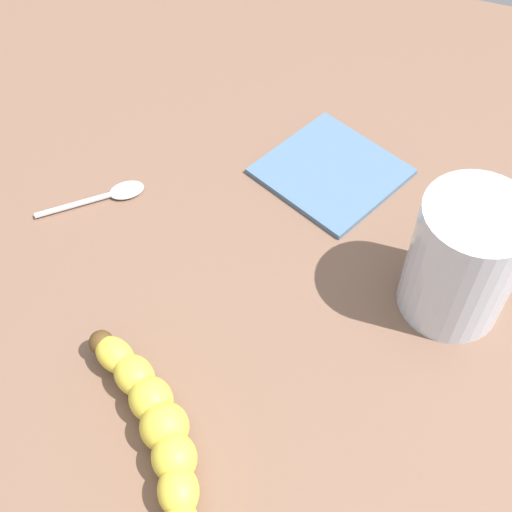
% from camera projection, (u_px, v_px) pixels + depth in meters
% --- Properties ---
extents(wooden_tabletop, '(1.20, 1.20, 0.03)m').
position_uv_depth(wooden_tabletop, '(247.00, 354.00, 0.61)').
color(wooden_tabletop, brown).
rests_on(wooden_tabletop, ground).
extents(banana, '(0.16, 0.15, 0.04)m').
position_uv_depth(banana, '(156.00, 430.00, 0.53)').
color(banana, yellow).
rests_on(banana, wooden_tabletop).
extents(smoothie_glass, '(0.09, 0.09, 0.12)m').
position_uv_depth(smoothie_glass, '(462.00, 263.00, 0.58)').
color(smoothie_glass, silver).
rests_on(smoothie_glass, wooden_tabletop).
extents(teaspoon, '(0.09, 0.09, 0.01)m').
position_uv_depth(teaspoon, '(120.00, 192.00, 0.71)').
color(teaspoon, silver).
rests_on(teaspoon, wooden_tabletop).
extents(folded_napkin, '(0.17, 0.17, 0.01)m').
position_uv_depth(folded_napkin, '(331.00, 171.00, 0.72)').
color(folded_napkin, slate).
rests_on(folded_napkin, wooden_tabletop).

